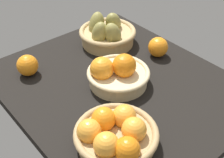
{
  "coord_description": "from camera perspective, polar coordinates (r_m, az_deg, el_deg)",
  "views": [
    {
      "loc": [
        -63.94,
        56.5,
        70.9
      ],
      "look_at": [
        -0.68,
        3.47,
        7.0
      ],
      "focal_mm": 49.18,
      "sensor_mm": 36.0,
      "label": 1
    }
  ],
  "objects": [
    {
      "name": "market_tray",
      "position": [
        1.1,
        1.16,
        -1.39
      ],
      "size": [
        84.0,
        72.0,
        3.0
      ],
      "primitive_type": "cube",
      "color": "black",
      "rests_on": "ground"
    },
    {
      "name": "basket_near_right_pears",
      "position": [
        1.29,
        -0.97,
        8.44
      ],
      "size": [
        23.75,
        23.75,
        13.67
      ],
      "color": "tan",
      "rests_on": "market_tray"
    },
    {
      "name": "basket_center",
      "position": [
        1.06,
        0.72,
        1.04
      ],
      "size": [
        22.02,
        22.02,
        11.85
      ],
      "color": "#D3BC8C",
      "rests_on": "market_tray"
    },
    {
      "name": "loose_orange_front_gap",
      "position": [
        1.15,
        -15.44,
        2.46
      ],
      "size": [
        7.81,
        7.81,
        7.81
      ],
      "primitive_type": "sphere",
      "color": "orange",
      "rests_on": "market_tray"
    },
    {
      "name": "loose_orange_back_gap",
      "position": [
        1.23,
        8.56,
        5.9
      ],
      "size": [
        7.89,
        7.89,
        7.89
      ],
      "primitive_type": "sphere",
      "color": "orange",
      "rests_on": "market_tray"
    },
    {
      "name": "basket_far_left",
      "position": [
        0.86,
        0.62,
        -10.3
      ],
      "size": [
        23.86,
        23.86,
        10.01
      ],
      "color": "tan",
      "rests_on": "market_tray"
    }
  ]
}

